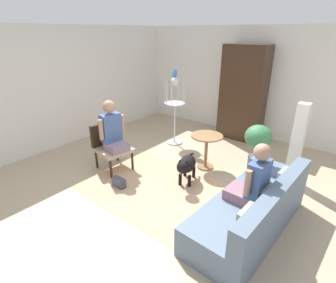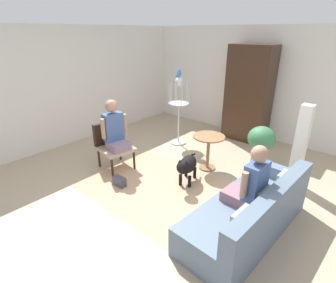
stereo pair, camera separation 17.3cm
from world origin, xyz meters
The scene contains 16 objects.
ground_plane centered at (0.00, 0.00, 0.00)m, with size 7.94×7.94×0.00m, color tan.
back_wall centered at (0.00, 3.37, 1.29)m, with size 6.99×0.12×2.58m, color silver.
left_wall centered at (-3.25, 0.30, 1.29)m, with size 0.12×7.22×2.58m, color silver.
area_rug centered at (0.00, -0.07, 0.00)m, with size 2.98×1.85×0.01m, color tan.
couch centered at (1.29, -0.03, 0.28)m, with size 0.93×2.08×0.76m.
armchair centered at (-1.52, -0.05, 0.50)m, with size 0.69×0.65×0.86m.
person_on_couch centered at (1.25, -0.06, 0.73)m, with size 0.49×0.51×0.84m.
person_on_armchair centered at (-1.38, -0.07, 0.81)m, with size 0.47×0.51×0.90m.
round_end_table centered at (-0.07, 1.05, 0.47)m, with size 0.59×0.59×0.67m.
dog centered at (-0.04, 0.36, 0.35)m, with size 0.41×0.77×0.56m.
bird_cage_stand centered at (-1.27, 1.65, 0.90)m, with size 0.47×0.47×1.53m.
parrot centered at (-1.27, 1.65, 1.61)m, with size 0.17×0.10×0.18m.
potted_plant centered at (0.65, 1.72, 0.55)m, with size 0.50×0.50×0.84m.
column_lamp centered at (1.36, 1.55, 0.70)m, with size 0.20×0.20×1.41m.
armoire_cabinet centered at (-0.25, 2.96, 1.09)m, with size 0.98×0.56×2.18m, color #382316.
handbag centered at (-0.85, -0.45, 0.08)m, with size 0.24×0.11×0.16m, color #3F3F4C.
Camera 1 is at (2.18, -2.93, 2.45)m, focal length 28.16 mm.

